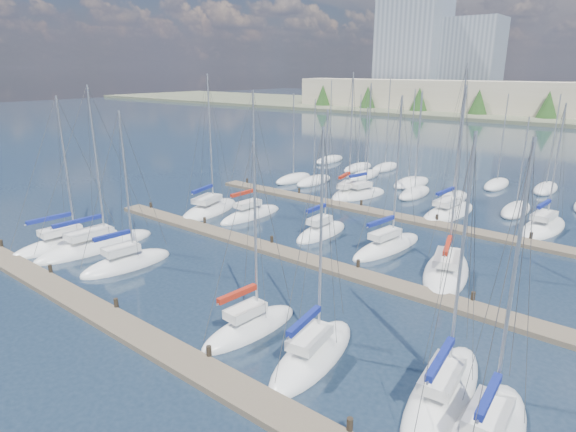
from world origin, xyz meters
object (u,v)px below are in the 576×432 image
Objects in this scene: sailboat_h at (210,209)px; sailboat_a at (67,243)px; sailboat_k at (387,247)px; sailboat_d at (250,328)px; sailboat_c at (127,263)px; sailboat_n at (347,194)px; sailboat_o at (362,194)px; sailboat_l at (446,271)px; sailboat_j at (321,232)px; sailboat_i at (251,215)px; sailboat_p at (449,212)px; sailboat_e at (313,355)px; sailboat_q at (543,227)px; sailboat_b at (96,246)px; sailboat_f at (443,393)px.

sailboat_h reaches higher than sailboat_a.
sailboat_k is 1.01× the size of sailboat_a.
sailboat_c is (-13.19, 1.01, -0.01)m from sailboat_d.
sailboat_c is 0.84× the size of sailboat_n.
sailboat_l is at bearing -31.66° from sailboat_o.
sailboat_j is at bearing -168.38° from sailboat_k.
sailboat_p reaches higher than sailboat_i.
sailboat_a is (-1.79, -13.80, 0.00)m from sailboat_h.
sailboat_e is (-1.26, -14.04, 0.01)m from sailboat_l.
sailboat_i is 16.28m from sailboat_a.
sailboat_p is 8.36m from sailboat_q.
sailboat_d is at bearing -58.74° from sailboat_o.
sailboat_k is 16.58m from sailboat_n.
sailboat_l is 1.14× the size of sailboat_c.
sailboat_k is 1.12× the size of sailboat_j.
sailboat_b is (2.42, 1.14, -0.01)m from sailboat_a.
sailboat_p is 1.28× the size of sailboat_c.
sailboat_b is at bearing 173.33° from sailboat_f.
sailboat_d is 15.90m from sailboat_k.
sailboat_c is 0.96× the size of sailboat_f.
sailboat_f is 34.46m from sailboat_n.
sailboat_a is at bearing -120.83° from sailboat_n.
sailboat_h is (-18.78, -1.69, -0.02)m from sailboat_k.
sailboat_i is 14.41m from sailboat_b.
sailboat_d is 30.22m from sailboat_q.
sailboat_c is at bearing -82.58° from sailboat_i.
sailboat_p reaches higher than sailboat_k.
sailboat_d is 0.82× the size of sailboat_l.
sailboat_i is 8.26m from sailboat_j.
sailboat_i is 0.84× the size of sailboat_p.
sailboat_a is 1.06× the size of sailboat_c.
sailboat_p is (14.55, 12.80, -0.01)m from sailboat_i.
sailboat_k is at bearing 119.26° from sailboat_f.
sailboat_b is (-18.36, -26.70, -0.01)m from sailboat_p.
sailboat_o is 34.30m from sailboat_f.
sailboat_f is at bearing -84.77° from sailboat_l.
sailboat_e is (-4.29, -28.94, 0.01)m from sailboat_q.
sailboat_c is (5.66, -13.20, 0.01)m from sailboat_h.
sailboat_d is at bearing 2.53° from sailboat_a.
sailboat_j is at bearing 52.12° from sailboat_b.
sailboat_i is at bearing 101.05° from sailboat_c.
sailboat_h is (-24.28, 0.11, -0.00)m from sailboat_l.
sailboat_l is at bearing -6.85° from sailboat_j.
sailboat_c is at bearing -123.03° from sailboat_q.
sailboat_n reaches higher than sailboat_d.
sailboat_f is (20.25, -27.69, -0.01)m from sailboat_o.
sailboat_h is 1.12× the size of sailboat_a.
sailboat_i is at bearing -144.67° from sailboat_q.
sailboat_d is 0.94× the size of sailboat_q.
sailboat_b is at bearing -129.50° from sailboat_q.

